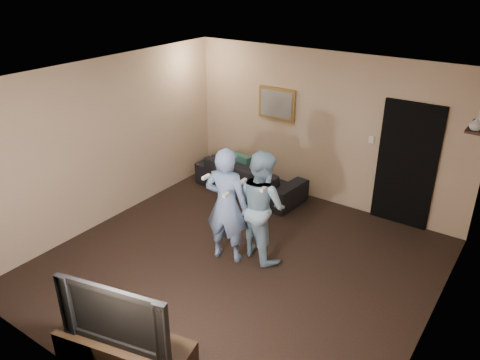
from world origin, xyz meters
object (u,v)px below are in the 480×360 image
Objects in this scene: television at (120,310)px; wii_player_left at (226,205)px; sofa at (250,177)px; tv_console at (126,357)px; wii_player_right at (261,206)px.

television is 0.71× the size of wii_player_left.
sofa is 4.44m from tv_console.
tv_console is 0.60m from television.
television is 2.33m from wii_player_left.
tv_console is 0.88× the size of wii_player_right.
wii_player_right is at bearing 78.56° from television.
television is at bearing -88.52° from wii_player_right.
television is at bearing 113.05° from sofa.
television is (1.33, -4.23, 0.55)m from sofa.
sofa is 1.45× the size of tv_console.
wii_player_right is (1.26, -1.61, 0.50)m from sofa.
wii_player_left is (0.90, -1.94, 0.54)m from sofa.
wii_player_left is at bearing 120.57° from sofa.
sofa is at bearing 128.09° from wii_player_right.
tv_console is at bearing -79.44° from wii_player_left.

